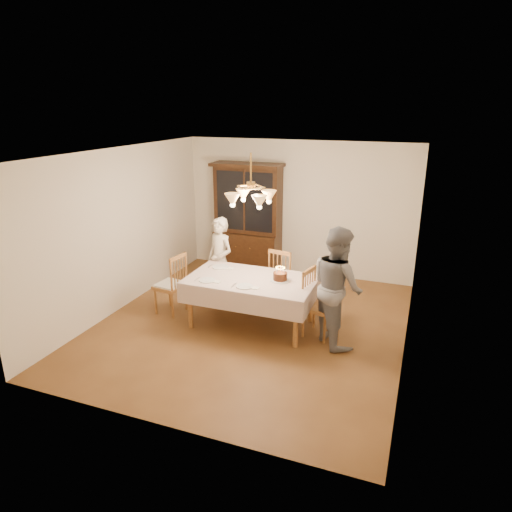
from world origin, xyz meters
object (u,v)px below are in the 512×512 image
at_px(dining_table, 251,283).
at_px(elderly_woman, 220,260).
at_px(china_hutch, 248,220).
at_px(chair_far_side, 284,280).
at_px(birthday_cake, 280,277).

xyz_separation_m(dining_table, elderly_woman, (-0.81, 0.64, 0.05)).
height_order(china_hutch, chair_far_side, china_hutch).
height_order(china_hutch, birthday_cake, china_hutch).
bearing_deg(dining_table, china_hutch, 112.88).
distance_m(elderly_woman, birthday_cake, 1.37).
bearing_deg(china_hutch, elderly_woman, -85.11).
bearing_deg(birthday_cake, elderly_woman, 155.45).
height_order(dining_table, chair_far_side, chair_far_side).
relative_size(chair_far_side, birthday_cake, 3.33).
distance_m(dining_table, china_hutch, 2.47).
xyz_separation_m(chair_far_side, elderly_woman, (-1.05, -0.25, 0.29)).
xyz_separation_m(dining_table, birthday_cake, (0.43, 0.07, 0.13)).
bearing_deg(chair_far_side, elderly_woman, -166.37).
xyz_separation_m(elderly_woman, birthday_cake, (1.24, -0.57, 0.08)).
height_order(elderly_woman, birthday_cake, elderly_woman).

